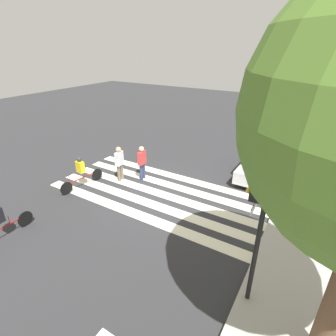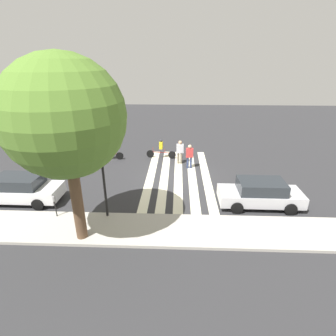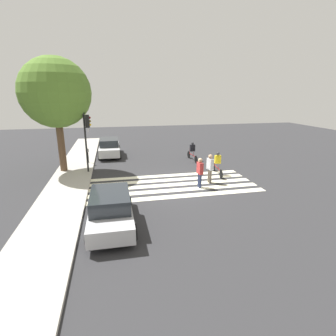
# 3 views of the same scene
# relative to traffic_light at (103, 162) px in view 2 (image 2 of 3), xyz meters

# --- Properties ---
(ground_plane) EXTENTS (60.00, 60.00, 0.00)m
(ground_plane) POSITION_rel_traffic_light_xyz_m (-3.55, -5.12, -2.97)
(ground_plane) COLOR #2D2D30
(sidewalk_curb) EXTENTS (36.00, 2.50, 0.14)m
(sidewalk_curb) POSITION_rel_traffic_light_xyz_m (-3.55, 1.13, -2.90)
(sidewalk_curb) COLOR #ADA89E
(sidewalk_curb) RESTS_ON ground_plane
(crosswalk_stripes) EXTENTS (4.32, 10.00, 0.01)m
(crosswalk_stripes) POSITION_rel_traffic_light_xyz_m (-3.55, -5.12, -2.96)
(crosswalk_stripes) COLOR #F2EDCC
(crosswalk_stripes) RESTS_ON ground_plane
(traffic_light) EXTENTS (0.60, 0.50, 4.23)m
(traffic_light) POSITION_rel_traffic_light_xyz_m (0.00, 0.00, 0.00)
(traffic_light) COLOR black
(traffic_light) RESTS_ON ground_plane
(parking_meter) EXTENTS (0.15, 0.15, 1.29)m
(parking_meter) POSITION_rel_traffic_light_xyz_m (2.52, 0.29, -2.00)
(parking_meter) COLOR black
(parking_meter) RESTS_ON ground_plane
(street_tree) EXTENTS (4.59, 4.59, 7.75)m
(street_tree) POSITION_rel_traffic_light_xyz_m (0.69, 1.84, 2.45)
(street_tree) COLOR brown
(street_tree) RESTS_ON ground_plane
(pedestrian_child_with_backpack) EXTENTS (0.54, 0.31, 1.82)m
(pedestrian_child_with_backpack) POSITION_rel_traffic_light_xyz_m (-3.65, -7.44, -1.94)
(pedestrian_child_with_backpack) COLOR #6B6051
(pedestrian_child_with_backpack) RESTS_ON ground_plane
(pedestrian_adult_yellow_jacket) EXTENTS (0.52, 0.27, 1.80)m
(pedestrian_adult_yellow_jacket) POSITION_rel_traffic_light_xyz_m (-4.33, -6.55, -1.95)
(pedestrian_adult_yellow_jacket) COLOR navy
(pedestrian_adult_yellow_jacket) RESTS_ON ground_plane
(cyclist_far_lane) EXTENTS (2.38, 0.42, 1.58)m
(cyclist_far_lane) POSITION_rel_traffic_light_xyz_m (-2.14, -8.57, -2.11)
(cyclist_far_lane) COLOR black
(cyclist_far_lane) RESTS_ON ground_plane
(cyclist_near_curb) EXTENTS (2.35, 0.41, 1.57)m
(cyclist_near_curb) POSITION_rel_traffic_light_xyz_m (2.00, -8.06, -2.11)
(cyclist_near_curb) COLOR black
(cyclist_near_curb) RESTS_ON ground_plane
(car_parked_dark_suv) EXTENTS (4.40, 1.90, 1.48)m
(car_parked_dark_suv) POSITION_rel_traffic_light_xyz_m (-7.96, -1.40, -2.22)
(car_parked_dark_suv) COLOR #B7B7BC
(car_parked_dark_suv) RESTS_ON ground_plane
(car_parked_far_curb) EXTENTS (4.47, 1.92, 1.53)m
(car_parked_far_curb) POSITION_rel_traffic_light_xyz_m (5.24, -1.34, -2.19)
(car_parked_far_curb) COLOR silver
(car_parked_far_curb) RESTS_ON ground_plane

